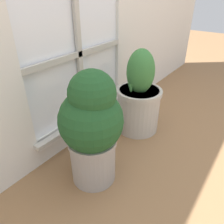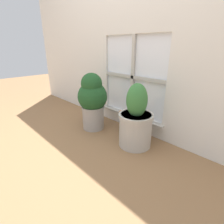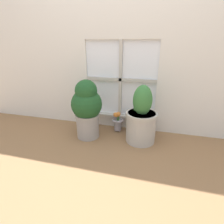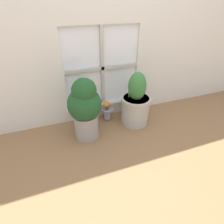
% 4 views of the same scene
% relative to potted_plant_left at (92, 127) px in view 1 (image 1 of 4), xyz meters
% --- Properties ---
extents(ground_plane, '(10.00, 10.00, 0.00)m').
position_rel_potted_plant_left_xyz_m(ground_plane, '(0.31, -0.16, -0.37)').
color(ground_plane, olive).
extents(potted_plant_left, '(0.35, 0.35, 0.69)m').
position_rel_potted_plant_left_xyz_m(potted_plant_left, '(0.00, 0.00, 0.00)').
color(potted_plant_left, '#9E9993').
rests_on(potted_plant_left, ground_plane).
extents(potted_plant_right, '(0.35, 0.35, 0.65)m').
position_rel_potted_plant_left_xyz_m(potted_plant_right, '(0.61, 0.06, -0.10)').
color(potted_plant_right, '#B7B2A8').
rests_on(potted_plant_right, ground_plane).
extents(flower_vase, '(0.14, 0.14, 0.26)m').
position_rel_potted_plant_left_xyz_m(flower_vase, '(0.31, 0.22, -0.22)').
color(flower_vase, '#99939E').
rests_on(flower_vase, ground_plane).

